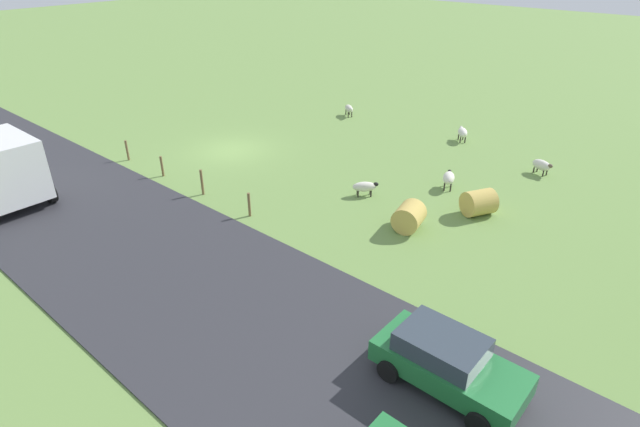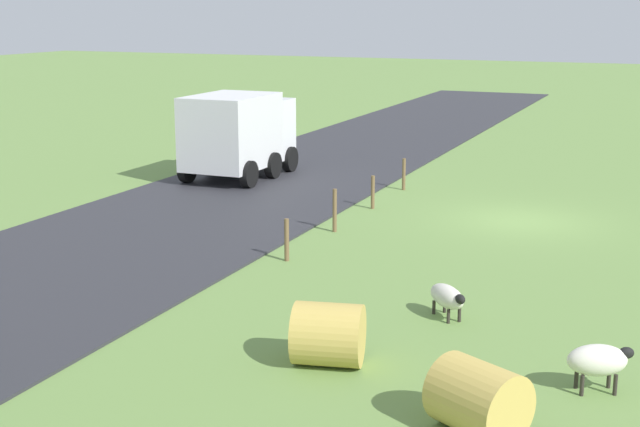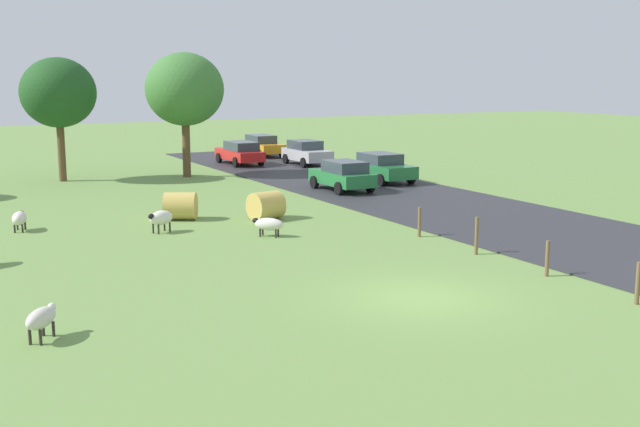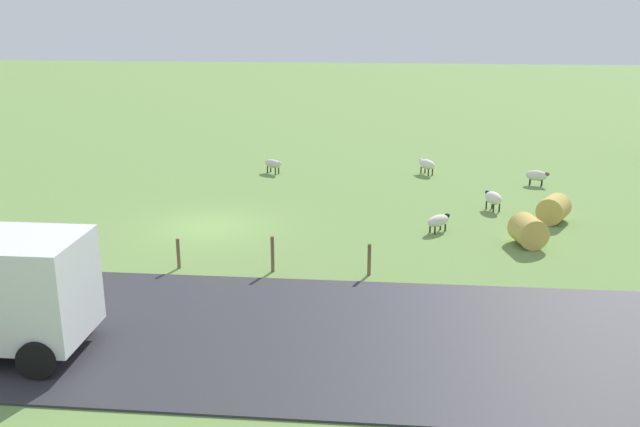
% 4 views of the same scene
% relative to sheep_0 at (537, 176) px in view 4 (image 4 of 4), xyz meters
% --- Properties ---
extents(ground_plane, '(160.00, 160.00, 0.00)m').
position_rel_sheep_0_xyz_m(ground_plane, '(8.14, -14.54, -0.49)').
color(ground_plane, '#6B8E47').
extents(road_strip, '(8.00, 80.00, 0.06)m').
position_rel_sheep_0_xyz_m(road_strip, '(17.49, -14.54, -0.46)').
color(road_strip, '#2D2D33').
rests_on(road_strip, ground_plane).
extents(sheep_0, '(0.80, 1.18, 0.75)m').
position_rel_sheep_0_xyz_m(sheep_0, '(0.00, 0.00, 0.00)').
color(sheep_0, silver).
rests_on(sheep_0, ground_plane).
extents(sheep_1, '(1.01, 1.15, 0.74)m').
position_rel_sheep_0_xyz_m(sheep_1, '(-1.29, -13.43, 0.02)').
color(sheep_1, beige).
rests_on(sheep_1, ground_plane).
extents(sheep_2, '(1.17, 0.92, 0.83)m').
position_rel_sheep_0_xyz_m(sheep_2, '(4.65, -2.77, 0.06)').
color(sheep_2, silver).
rests_on(sheep_2, ground_plane).
extents(sheep_3, '(1.11, 1.12, 0.70)m').
position_rel_sheep_0_xyz_m(sheep_3, '(7.90, -5.34, -0.03)').
color(sheep_3, silver).
rests_on(sheep_3, ground_plane).
extents(sheep_4, '(1.16, 1.06, 0.81)m').
position_rel_sheep_0_xyz_m(sheep_4, '(-1.80, -5.32, 0.05)').
color(sheep_4, silver).
rests_on(sheep_4, ground_plane).
extents(hay_bale_0, '(1.45, 1.38, 1.14)m').
position_rel_sheep_0_xyz_m(hay_bale_0, '(9.24, -2.12, 0.08)').
color(hay_bale_0, tan).
rests_on(hay_bale_0, ground_plane).
extents(hay_bale_1, '(1.65, 1.59, 1.12)m').
position_rel_sheep_0_xyz_m(hay_bale_1, '(6.14, -0.52, 0.07)').
color(hay_bale_1, tan).
rests_on(hay_bale_1, ground_plane).
extents(fence_post_0, '(0.12, 0.12, 1.12)m').
position_rel_sheep_0_xyz_m(fence_post_0, '(12.76, -17.69, 0.07)').
color(fence_post_0, brown).
rests_on(fence_post_0, ground_plane).
extents(fence_post_1, '(0.12, 0.12, 1.07)m').
position_rel_sheep_0_xyz_m(fence_post_1, '(12.76, -14.44, 0.04)').
color(fence_post_1, brown).
rests_on(fence_post_1, ground_plane).
extents(fence_post_2, '(0.12, 0.12, 1.25)m').
position_rel_sheep_0_xyz_m(fence_post_2, '(12.76, -11.19, 0.13)').
color(fence_post_2, brown).
rests_on(fence_post_2, ground_plane).
extents(fence_post_3, '(0.12, 0.12, 1.10)m').
position_rel_sheep_0_xyz_m(fence_post_3, '(12.76, -7.94, 0.05)').
color(fence_post_3, brown).
rests_on(fence_post_3, ground_plane).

